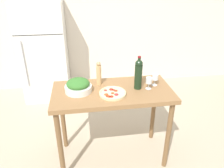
# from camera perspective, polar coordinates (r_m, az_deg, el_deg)

# --- Properties ---
(ground_plane) EXTENTS (14.00, 14.00, 0.00)m
(ground_plane) POSITION_cam_1_polar(r_m,az_deg,el_deg) (2.96, 0.10, -17.98)
(ground_plane) COLOR #BCAD93
(wall_back) EXTENTS (6.40, 0.08, 2.60)m
(wall_back) POSITION_cam_1_polar(r_m,az_deg,el_deg) (4.31, -4.31, 16.16)
(wall_back) COLOR silver
(wall_back) RESTS_ON ground_plane
(refrigerator) EXTENTS (0.78, 0.70, 1.73)m
(refrigerator) POSITION_cam_1_polar(r_m,az_deg,el_deg) (4.08, -17.31, 8.06)
(refrigerator) COLOR white
(refrigerator) RESTS_ON ground_plane
(prep_counter) EXTENTS (1.32, 0.64, 0.95)m
(prep_counter) POSITION_cam_1_polar(r_m,az_deg,el_deg) (2.46, 0.11, -4.20)
(prep_counter) COLOR olive
(prep_counter) RESTS_ON ground_plane
(wine_bottle) EXTENTS (0.08, 0.08, 0.38)m
(wine_bottle) POSITION_cam_1_polar(r_m,az_deg,el_deg) (2.38, 6.91, 2.71)
(wine_bottle) COLOR black
(wine_bottle) RESTS_ON prep_counter
(wine_glass_near) EXTENTS (0.07, 0.07, 0.14)m
(wine_glass_near) POSITION_cam_1_polar(r_m,az_deg,el_deg) (2.42, 9.62, 0.76)
(wine_glass_near) COLOR silver
(wine_glass_near) RESTS_ON prep_counter
(wine_glass_far) EXTENTS (0.07, 0.07, 0.14)m
(wine_glass_far) POSITION_cam_1_polar(r_m,az_deg,el_deg) (2.51, 11.19, 1.64)
(wine_glass_far) COLOR silver
(wine_glass_far) RESTS_ON prep_counter
(pepper_mill) EXTENTS (0.06, 0.06, 0.27)m
(pepper_mill) POSITION_cam_1_polar(r_m,az_deg,el_deg) (2.48, -3.46, 2.71)
(pepper_mill) COLOR tan
(pepper_mill) RESTS_ON prep_counter
(salad_bowl) EXTENTS (0.29, 0.29, 0.15)m
(salad_bowl) POSITION_cam_1_polar(r_m,az_deg,el_deg) (2.37, -8.82, -0.51)
(salad_bowl) COLOR white
(salad_bowl) RESTS_ON prep_counter
(homemade_pizza) EXTENTS (0.29, 0.29, 0.03)m
(homemade_pizza) POSITION_cam_1_polar(r_m,az_deg,el_deg) (2.30, 0.15, -2.40)
(homemade_pizza) COLOR beige
(homemade_pizza) RESTS_ON prep_counter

